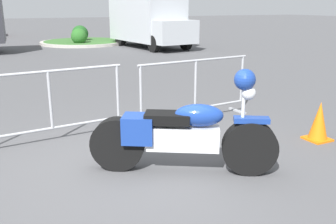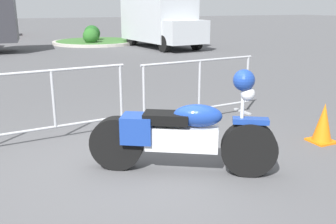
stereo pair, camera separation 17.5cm
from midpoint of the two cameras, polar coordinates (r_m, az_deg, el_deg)
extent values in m
plane|color=#4C4C4F|center=(4.64, -6.40, -9.10)|extent=(120.00, 120.00, 0.00)
cylinder|color=black|center=(4.54, 11.26, -5.39)|extent=(0.66, 0.50, 0.66)
cylinder|color=black|center=(4.62, -8.76, -4.85)|extent=(0.66, 0.50, 0.66)
cube|color=silver|center=(4.48, 1.16, -3.97)|extent=(0.86, 0.65, 0.29)
ellipsoid|color=navy|center=(4.38, 3.59, -0.50)|extent=(0.63, 0.52, 0.27)
cube|color=black|center=(4.41, -1.22, -0.90)|extent=(0.60, 0.52, 0.12)
cube|color=navy|center=(4.50, -5.63, -2.54)|extent=(0.49, 0.47, 0.33)
cube|color=navy|center=(4.43, 11.50, -1.18)|extent=(0.43, 0.33, 0.06)
cylinder|color=silver|center=(4.38, 10.27, 0.58)|extent=(0.06, 0.06, 0.46)
sphere|color=silver|center=(4.34, 11.06, 2.85)|extent=(0.16, 0.16, 0.16)
sphere|color=navy|center=(4.30, 10.49, 4.87)|extent=(0.25, 0.25, 0.25)
cylinder|color=#9EA0A5|center=(5.64, -18.72, 5.87)|extent=(2.23, 0.24, 0.04)
cylinder|color=#9EA0A5|center=(5.84, -17.99, -2.35)|extent=(2.23, 0.24, 0.04)
cylinder|color=#9EA0A5|center=(5.73, -18.35, 1.69)|extent=(0.05, 0.05, 0.85)
cylinder|color=#9EA0A5|center=(6.04, -8.50, 3.05)|extent=(0.05, 0.05, 0.85)
cube|color=#9EA0A5|center=(6.18, -8.87, -2.55)|extent=(0.10, 0.44, 0.03)
cylinder|color=#9EA0A5|center=(6.43, 3.51, 7.83)|extent=(2.23, 0.24, 0.04)
cylinder|color=#9EA0A5|center=(6.61, 3.38, 0.51)|extent=(2.23, 0.24, 0.04)
cylinder|color=#9EA0A5|center=(5.97, -5.00, 3.02)|extent=(0.05, 0.05, 0.85)
cylinder|color=#9EA0A5|center=(6.51, 3.45, 4.12)|extent=(0.05, 0.05, 0.85)
cylinder|color=#9EA0A5|center=(7.16, 10.50, 4.97)|extent=(0.05, 0.05, 0.85)
cube|color=#9EA0A5|center=(6.17, -4.28, -2.43)|extent=(0.10, 0.44, 0.03)
cube|color=#9EA0A5|center=(7.25, 9.84, 0.19)|extent=(0.10, 0.44, 0.03)
cube|color=#B2B7BC|center=(18.53, -3.59, 13.92)|extent=(2.46, 4.30, 2.00)
cube|color=#B2B7BC|center=(16.43, 0.84, 12.05)|extent=(1.99, 1.11, 1.00)
cylinder|color=black|center=(17.27, 2.44, 10.63)|extent=(0.32, 0.74, 0.72)
cylinder|color=black|center=(16.36, -2.45, 10.34)|extent=(0.32, 0.74, 0.72)
cylinder|color=black|center=(20.04, -3.14, 11.36)|extent=(0.32, 0.74, 0.72)
cylinder|color=black|center=(19.26, -7.56, 11.06)|extent=(0.32, 0.74, 0.72)
cylinder|color=#ADA89E|center=(20.64, -12.88, 10.32)|extent=(4.51, 4.51, 0.14)
cylinder|color=#38662D|center=(20.63, -12.89, 10.54)|extent=(4.15, 4.15, 0.02)
sphere|color=#1E511E|center=(20.89, -13.49, 11.54)|extent=(0.86, 0.86, 0.86)
sphere|color=#286023|center=(19.46, -13.67, 11.14)|extent=(0.78, 0.78, 0.78)
cube|color=orange|center=(6.06, 21.01, -3.84)|extent=(0.34, 0.34, 0.03)
cone|color=orange|center=(5.97, 21.28, -1.17)|extent=(0.28, 0.28, 0.56)
camera|label=1|loc=(0.09, -91.05, -0.30)|focal=40.00mm
camera|label=2|loc=(0.09, 88.95, 0.30)|focal=40.00mm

